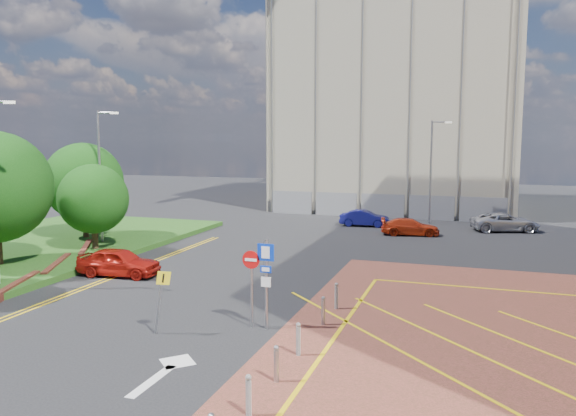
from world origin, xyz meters
The scene contains 15 objects.
ground centered at (0.00, 0.00, 0.00)m, with size 140.00×140.00×0.00m, color black.
retaining_wall centered at (-11.80, 2.00, 0.20)m, with size 6.06×20.33×0.40m.
tree_c centered at (-13.50, 10.00, 3.19)m, with size 4.00×4.00×4.90m.
tree_d centered at (-16.50, 13.00, 3.87)m, with size 5.00×5.00×6.08m.
lamp_left_far centered at (-14.42, 12.00, 4.66)m, with size 1.53×0.16×8.00m.
lamp_back centered at (4.08, 28.00, 4.36)m, with size 1.53×0.16×8.00m.
sign_cluster centered at (0.30, 0.98, 1.95)m, with size 1.17×0.12×3.20m.
warning_sign centered at (-2.68, -0.70, 1.43)m, with size 0.64×0.39×2.25m.
bollard_row centered at (2.30, -1.67, 0.47)m, with size 0.14×11.14×0.90m.
construction_building centered at (0.00, 40.00, 11.00)m, with size 21.20×19.20×22.00m, color #B2A892.
construction_fence centered at (1.00, 30.00, 1.00)m, with size 21.60×0.06×2.00m, color gray.
car_red_left centered at (-9.00, 5.89, 0.69)m, with size 1.62×4.03×1.37m, color #AB160E.
car_blue_back centered at (-0.56, 25.00, 0.61)m, with size 1.30×3.72×1.22m, color navy.
car_red_back centered at (3.16, 22.11, 0.57)m, with size 1.61×3.96×1.15m, color red.
car_silver_back centered at (9.47, 25.93, 0.66)m, with size 2.18×4.73×1.32m, color #AEAEB5.
Camera 1 is at (7.25, -16.85, 6.68)m, focal length 35.00 mm.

